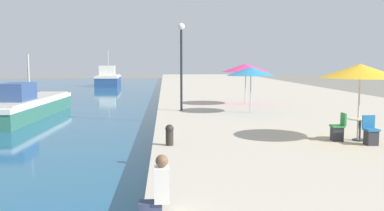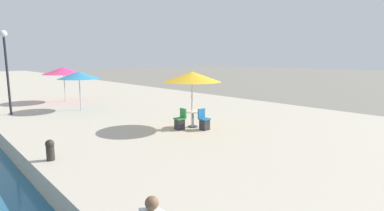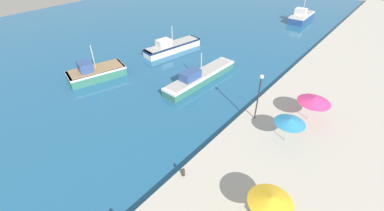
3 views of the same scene
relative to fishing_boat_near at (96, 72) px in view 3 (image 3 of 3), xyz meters
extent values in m
cube|color=#235B7F|center=(-10.02, 20.49, -0.86)|extent=(56.00, 90.00, 0.04)
cube|color=#BCB29E|center=(25.98, 20.49, -0.51)|extent=(16.00, 90.00, 0.73)
cube|color=#33705B|center=(0.03, 0.11, -0.23)|extent=(4.52, 7.09, 1.22)
cube|color=silver|center=(0.03, 0.11, 0.25)|extent=(4.59, 7.17, 0.25)
cube|color=#99754C|center=(0.03, 0.11, 0.43)|extent=(4.16, 6.52, 0.10)
cube|color=#334C7F|center=(-0.29, -1.00, 1.03)|extent=(2.27, 1.94, 1.10)
cylinder|color=#B7B2A8|center=(0.03, 0.11, 1.94)|extent=(0.12, 0.12, 2.92)
cube|color=#33705B|center=(10.41, 7.52, -0.31)|extent=(2.42, 10.96, 1.05)
cube|color=silver|center=(10.41, 7.52, 0.09)|extent=(2.46, 11.07, 0.25)
cube|color=#ADA89E|center=(10.41, 7.52, 0.26)|extent=(2.23, 10.08, 0.10)
cube|color=#334C7F|center=(10.34, 5.62, 0.79)|extent=(1.50, 2.45, 0.95)
cylinder|color=#B7B2A8|center=(10.41, 7.52, 1.58)|extent=(0.12, 0.12, 2.53)
cube|color=white|center=(1.46, 12.18, -0.30)|extent=(3.54, 9.32, 1.08)
cube|color=navy|center=(1.46, 12.18, 0.11)|extent=(3.60, 9.42, 0.25)
cube|color=#ADA89E|center=(1.46, 12.18, 0.29)|extent=(3.26, 8.58, 0.10)
cube|color=silver|center=(1.20, 10.61, 0.82)|extent=(1.75, 2.22, 0.97)
cylinder|color=#B7B2A8|center=(1.46, 12.18, 1.63)|extent=(0.12, 0.12, 2.58)
cube|color=navy|center=(10.91, 39.06, -0.16)|extent=(3.07, 7.27, 1.36)
cube|color=silver|center=(10.91, 39.06, 0.40)|extent=(3.13, 7.34, 0.25)
cube|color=#ADA89E|center=(10.91, 39.06, 0.57)|extent=(2.83, 6.69, 0.10)
cube|color=silver|center=(10.96, 37.80, 1.24)|extent=(2.03, 1.65, 1.23)
cylinder|color=#B7B2A8|center=(10.91, 39.06, 2.26)|extent=(0.12, 0.12, 3.27)
cone|color=yellow|center=(24.69, -4.64, 2.14)|extent=(2.58, 2.58, 0.45)
cylinder|color=#B7B7B7|center=(22.69, 3.14, 0.86)|extent=(0.06, 0.06, 2.03)
cone|color=teal|center=(22.69, 3.14, 1.94)|extent=(2.46, 2.46, 0.43)
cylinder|color=#B7B7B7|center=(23.21, 7.24, 0.90)|extent=(0.06, 0.06, 2.11)
cone|color=#E5387A|center=(23.21, 7.24, 2.06)|extent=(2.85, 2.85, 0.50)
cube|color=#2D8E42|center=(24.01, -4.57, 0.33)|extent=(0.42, 0.42, 0.06)
cube|color=#2D8E42|center=(24.21, -4.58, 0.56)|extent=(0.08, 0.40, 0.40)
cylinder|color=#2D2823|center=(18.51, -5.02, 0.07)|extent=(0.24, 0.24, 0.45)
sphere|color=#2D2823|center=(18.51, -5.02, 0.37)|extent=(0.26, 0.26, 0.26)
cylinder|color=#232328|center=(19.25, 4.29, 1.95)|extent=(0.12, 0.12, 4.20)
sphere|color=white|center=(19.25, 4.29, 4.23)|extent=(0.36, 0.36, 0.36)
camera|label=1|loc=(18.38, -18.10, 2.45)|focal=40.00mm
camera|label=2|loc=(15.88, -14.49, 2.98)|focal=28.00mm
camera|label=3|loc=(26.77, -14.08, 14.58)|focal=24.00mm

